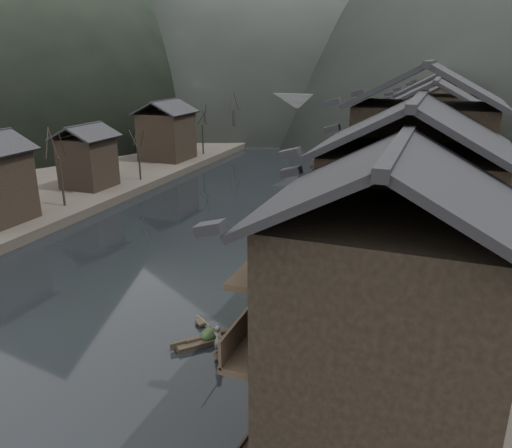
% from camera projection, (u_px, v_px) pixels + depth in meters
% --- Properties ---
extents(water, '(300.00, 300.00, 0.00)m').
position_uv_depth(water, '(111.00, 319.00, 31.50)').
color(water, black).
rests_on(water, ground).
extents(left_bank, '(40.00, 200.00, 1.20)m').
position_uv_depth(left_bank, '(81.00, 157.00, 78.54)').
color(left_bank, '#2D2823').
rests_on(left_bank, ground).
extents(stilt_houses, '(9.00, 67.60, 15.72)m').
position_uv_depth(stilt_houses, '(429.00, 148.00, 39.55)').
color(stilt_houses, black).
rests_on(stilt_houses, ground).
extents(left_houses, '(8.10, 53.20, 8.73)m').
position_uv_depth(left_houses, '(63.00, 153.00, 54.42)').
color(left_houses, black).
rests_on(left_houses, left_bank).
extents(bare_trees, '(3.89, 76.37, 7.78)m').
position_uv_depth(bare_trees, '(122.00, 140.00, 58.37)').
color(bare_trees, black).
rests_on(bare_trees, left_bank).
extents(moored_sampans, '(3.10, 55.25, 0.47)m').
position_uv_depth(moored_sampans, '(355.00, 244.00, 43.38)').
color(moored_sampans, black).
rests_on(moored_sampans, water).
extents(midriver_boats, '(7.95, 48.43, 0.44)m').
position_uv_depth(midriver_boats, '(339.00, 159.00, 79.33)').
color(midriver_boats, black).
rests_on(midriver_boats, water).
extents(stone_bridge, '(40.00, 6.00, 9.00)m').
position_uv_depth(stone_bridge, '(344.00, 115.00, 93.53)').
color(stone_bridge, '#4C4C4F').
rests_on(stone_bridge, ground).
extents(hero_sampan, '(3.65, 3.89, 0.43)m').
position_uv_depth(hero_sampan, '(210.00, 339.00, 28.93)').
color(hero_sampan, black).
rests_on(hero_sampan, water).
extents(cargo_heap, '(1.00, 1.31, 0.60)m').
position_uv_depth(cargo_heap, '(209.00, 329.00, 28.94)').
color(cargo_heap, black).
rests_on(cargo_heap, hero_sampan).
extents(boatman, '(0.72, 0.58, 1.73)m').
position_uv_depth(boatman, '(218.00, 336.00, 27.17)').
color(boatman, '#565658').
rests_on(boatman, hero_sampan).
extents(bamboo_pole, '(1.84, 1.98, 3.22)m').
position_uv_depth(bamboo_pole, '(220.00, 296.00, 26.31)').
color(bamboo_pole, '#8C7A51').
rests_on(bamboo_pole, boatman).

